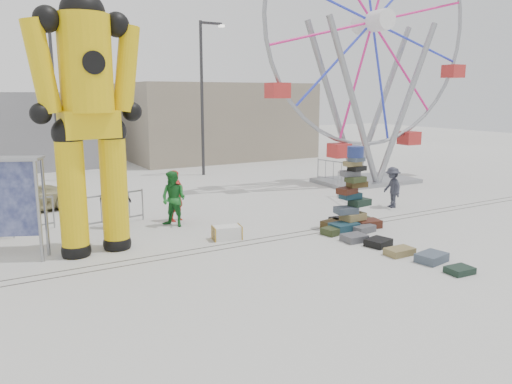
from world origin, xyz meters
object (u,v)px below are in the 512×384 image
lamp_post_left (56,90)px  parked_suv (23,197)px  steamer_trunk (227,233)px  crash_test_dummy (88,104)px  barricade_dummy_b (21,217)px  pedestrian_red (176,196)px  pedestrian_grey (392,187)px  pedestrian_green (174,199)px  pedestrian_black (115,201)px  barricade_wheel_back (333,171)px  lamp_post_right (203,91)px  barricade_wheel_front (346,188)px  barricade_dummy_c (116,209)px  ferris_wheel (372,44)px  suitcase_tower (352,206)px

lamp_post_left → parked_suv: bearing=-110.2°
steamer_trunk → crash_test_dummy: bearing=-178.3°
barricade_dummy_b → pedestrian_red: (4.79, -0.86, 0.33)m
pedestrian_grey → crash_test_dummy: bearing=-75.6°
pedestrian_green → pedestrian_black: pedestrian_green is taller
barricade_wheel_back → lamp_post_left: bearing=-134.7°
lamp_post_left → pedestrian_green: size_ratio=4.34×
lamp_post_right → pedestrian_green: (-5.32, -9.33, -3.56)m
steamer_trunk → barricade_wheel_back: bearing=46.6°
crash_test_dummy → steamer_trunk: crash_test_dummy is taller
barricade_wheel_back → pedestrian_red: size_ratio=1.14×
lamp_post_left → barricade_wheel_front: bearing=-50.7°
lamp_post_right → crash_test_dummy: size_ratio=1.04×
barricade_dummy_c → barricade_wheel_back: size_ratio=1.00×
pedestrian_red → pedestrian_green: pedestrian_green is taller
crash_test_dummy → pedestrian_black: bearing=58.4°
ferris_wheel → pedestrian_black: size_ratio=7.41×
suitcase_tower → pedestrian_red: bearing=141.4°
lamp_post_right → pedestrian_grey: size_ratio=5.09×
pedestrian_black → pedestrian_grey: (9.98, -2.30, -0.12)m
crash_test_dummy → pedestrian_green: 4.50m
ferris_wheel → pedestrian_red: (-10.87, -2.48, -5.75)m
ferris_wheel → steamer_trunk: (-10.38, -5.35, -6.43)m
pedestrian_black → barricade_dummy_b: bearing=24.0°
barricade_dummy_b → pedestrian_red: 4.87m
crash_test_dummy → parked_suv: size_ratio=1.89×
barricade_dummy_c → barricade_wheel_back: bearing=2.9°
barricade_dummy_c → pedestrian_black: size_ratio=1.10×
ferris_wheel → parked_suv: ferris_wheel is taller
suitcase_tower → pedestrian_red: (-4.59, 3.76, 0.13)m
barricade_wheel_front → lamp_post_right: bearing=33.6°
crash_test_dummy → barricade_wheel_front: size_ratio=3.84×
lamp_post_right → barricade_dummy_c: bearing=-130.3°
steamer_trunk → barricade_wheel_front: (6.62, 2.39, 0.35)m
pedestrian_green → pedestrian_black: bearing=-148.9°
barricade_dummy_b → parked_suv: 3.27m
pedestrian_red → pedestrian_green: (-0.33, -0.64, 0.04)m
lamp_post_left → crash_test_dummy: (-1.16, -12.88, -0.43)m
suitcase_tower → barricade_dummy_b: size_ratio=1.34×
ferris_wheel → pedestrian_black: (-12.91, -2.38, -5.72)m
lamp_post_right → barricade_wheel_front: bearing=-76.9°
crash_test_dummy → pedestrian_black: 4.05m
lamp_post_left → suitcase_tower: lamp_post_left is taller
ferris_wheel → barricade_dummy_b: (-15.65, -1.63, -6.08)m
pedestrian_green → pedestrian_grey: 8.41m
suitcase_tower → pedestrian_green: bearing=148.4°
lamp_post_left → pedestrian_black: 11.17m
steamer_trunk → barricade_dummy_c: size_ratio=0.43×
suitcase_tower → lamp_post_left: bearing=115.3°
steamer_trunk → pedestrian_black: 3.97m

